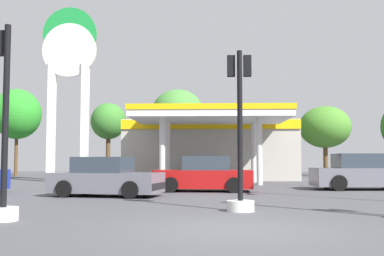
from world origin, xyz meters
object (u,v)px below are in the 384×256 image
at_px(tree_2, 178,112).
at_px(tree_4, 325,127).
at_px(tree_3, 257,124).
at_px(car_2, 106,178).
at_px(traffic_signal_1, 240,151).
at_px(car_0, 204,175).
at_px(car_1, 363,173).
at_px(station_pole_sign, 69,73).
at_px(traffic_signal_3, 4,158).
at_px(tree_1, 108,122).
at_px(tree_0, 17,114).

xyz_separation_m(tree_2, tree_4, (12.50, -0.12, -1.34)).
xyz_separation_m(tree_3, tree_4, (5.82, 0.92, -0.22)).
distance_m(car_2, tree_2, 23.27).
distance_m(tree_2, tree_4, 12.58).
bearing_deg(tree_2, traffic_signal_1, -82.70).
distance_m(car_0, car_1, 7.34).
height_order(station_pole_sign, tree_3, station_pole_sign).
bearing_deg(tree_4, car_0, -116.91).
height_order(traffic_signal_3, tree_1, tree_1).
distance_m(car_0, traffic_signal_1, 7.88).
bearing_deg(tree_4, car_2, -121.06).
bearing_deg(tree_4, tree_2, 179.46).
xyz_separation_m(tree_0, tree_4, (26.19, 0.69, -1.13)).
bearing_deg(car_2, car_0, 38.80).
bearing_deg(traffic_signal_1, tree_3, 83.25).
relative_size(car_0, tree_4, 0.73).
bearing_deg(tree_0, traffic_signal_1, -57.27).
bearing_deg(station_pole_sign, car_1, -25.25).
relative_size(car_2, tree_3, 0.72).
distance_m(station_pole_sign, traffic_signal_3, 20.09).
height_order(car_2, traffic_signal_1, traffic_signal_1).
xyz_separation_m(tree_1, tree_2, (6.11, -0.55, 0.77)).
bearing_deg(traffic_signal_1, car_0, 97.67).
xyz_separation_m(traffic_signal_3, tree_2, (1.88, 29.76, 4.06)).
bearing_deg(car_0, car_2, -141.20).
xyz_separation_m(car_0, car_2, (-3.62, -2.91, -0.02)).
relative_size(traffic_signal_1, tree_4, 0.73).
bearing_deg(tree_0, tree_3, -0.65).
bearing_deg(tree_1, tree_0, -169.84).
xyz_separation_m(car_2, tree_4, (13.63, 22.63, 3.45)).
distance_m(car_0, tree_1, 22.49).
bearing_deg(tree_2, car_0, -82.84).
xyz_separation_m(car_2, traffic_signal_3, (-0.75, -7.02, 0.73)).
bearing_deg(tree_3, car_2, -109.77).
height_order(car_2, tree_2, tree_2).
xyz_separation_m(station_pole_sign, car_1, (15.87, -7.49, -6.15)).
relative_size(station_pole_sign, traffic_signal_1, 2.59).
bearing_deg(car_2, car_1, 21.82).
bearing_deg(tree_0, tree_1, 10.16).
height_order(car_1, tree_1, tree_1).
distance_m(traffic_signal_1, tree_3, 26.89).
distance_m(station_pole_sign, car_0, 13.89).
bearing_deg(station_pole_sign, tree_3, 37.57).
bearing_deg(car_0, tree_0, 130.36).
bearing_deg(tree_1, tree_2, -5.18).
bearing_deg(tree_4, tree_3, -171.04).
height_order(traffic_signal_3, tree_3, tree_3).
bearing_deg(tree_3, car_1, -80.15).
height_order(traffic_signal_1, tree_0, tree_0).
relative_size(tree_2, tree_4, 1.26).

